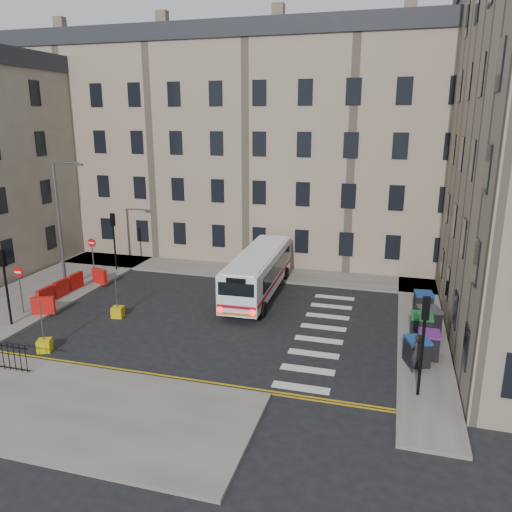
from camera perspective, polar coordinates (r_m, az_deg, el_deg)
The scene contains 22 objects.
ground at distance 27.37m, azimuth -0.80°, elevation -7.58°, with size 120.00×120.00×0.00m, color black.
pavement_north at distance 36.87m, azimuth -5.95°, elevation -1.42°, with size 36.00×3.20×0.15m, color slate.
pavement_east at distance 30.13m, azimuth 18.22°, elevation -6.03°, with size 2.40×26.00×0.15m, color slate.
pavement_west at distance 34.56m, azimuth -23.19°, elevation -3.78°, with size 6.00×22.00×0.15m, color slate.
pavement_sw at distance 22.68m, azimuth -26.57°, elevation -14.27°, with size 20.00×6.00×0.15m, color slate.
terrace_north at distance 42.17m, azimuth -4.05°, elevation 12.55°, with size 38.30×10.80×17.20m.
traffic_light_east at distance 20.26m, azimuth 18.62°, elevation -8.13°, with size 0.28×0.22×4.10m.
traffic_light_nw at distance 37.00m, azimuth -15.96°, elevation 2.60°, with size 0.28×0.22×4.10m.
traffic_light_sw at distance 28.91m, azimuth -26.77°, elevation -1.99°, with size 0.28×0.22×4.10m.
streetlamp at distance 33.65m, azimuth -21.57°, elevation 3.44°, with size 0.50×0.22×8.14m.
no_entry_north at distance 35.82m, azimuth -18.20°, elevation 0.70°, with size 0.60×0.08×3.00m.
no_entry_south at distance 30.51m, azimuth -25.43°, elevation -2.53°, with size 0.60×0.08×3.00m.
roadworks_barriers at distance 32.72m, azimuth -20.88°, elevation -3.51°, with size 1.66×6.26×1.00m.
bus at distance 30.97m, azimuth 0.28°, elevation -1.74°, with size 2.72×10.02×2.70m.
wheelie_bin_a at distance 23.57m, azimuth 17.92°, elevation -10.30°, with size 1.26×1.35×1.21m.
wheelie_bin_b at distance 24.37m, azimuth 19.09°, elevation -9.54°, with size 0.95×1.10×1.21m.
wheelie_bin_c at distance 26.04m, azimuth 18.36°, elevation -7.71°, with size 1.04×1.19×1.31m.
wheelie_bin_d at distance 27.02m, azimuth 19.12°, elevation -6.94°, with size 1.31×1.42×1.30m.
wheelie_bin_e at distance 29.42m, azimuth 18.57°, elevation -5.12°, with size 1.10×1.23×1.24m.
pedestrian at distance 22.75m, azimuth 17.91°, elevation -10.53°, with size 0.63×0.42×1.74m, color black.
bollard_yellow at distance 28.99m, azimuth -15.52°, elevation -6.19°, with size 0.60×0.60×0.60m, color gold.
bollard_chevron at distance 26.06m, azimuth -23.01°, elevation -9.39°, with size 0.60×0.60×0.60m, color #CDBE0C.
Camera 1 is at (7.20, -24.15, 10.68)m, focal length 35.00 mm.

